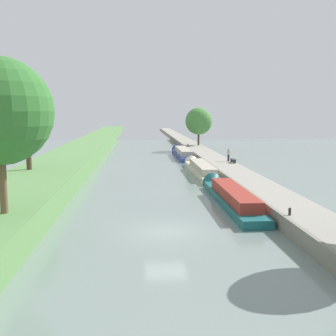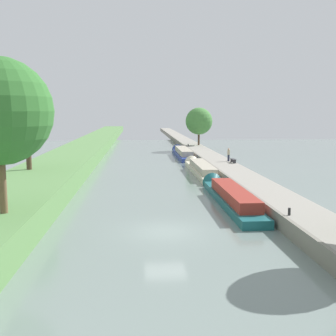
{
  "view_description": "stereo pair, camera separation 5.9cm",
  "coord_description": "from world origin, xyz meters",
  "views": [
    {
      "loc": [
        -1.65,
        -23.47,
        7.16
      ],
      "look_at": [
        1.69,
        20.55,
        1.0
      ],
      "focal_mm": 43.19,
      "sensor_mm": 36.0,
      "label": 1
    },
    {
      "loc": [
        -1.59,
        -23.47,
        7.16
      ],
      "look_at": [
        1.69,
        20.55,
        1.0
      ],
      "focal_mm": 43.19,
      "sensor_mm": 36.0,
      "label": 2
    }
  ],
  "objects": [
    {
      "name": "ground_plane",
      "position": [
        0.0,
        0.0,
        0.0
      ],
      "size": [
        160.0,
        160.0,
        0.0
      ],
      "primitive_type": "plane",
      "color": "slate"
    },
    {
      "name": "narrowboat_teal",
      "position": [
        5.63,
        7.49,
        0.56
      ],
      "size": [
        1.98,
        15.33,
        2.04
      ],
      "color": "#195B60",
      "rests_on": "ground_plane"
    },
    {
      "name": "mooring_bollard_far",
      "position": [
        7.42,
        48.57,
        1.22
      ],
      "size": [
        0.16,
        0.16,
        0.45
      ],
      "color": "black",
      "rests_on": "right_towpath"
    },
    {
      "name": "tree_rightbank_midnear",
      "position": [
        9.71,
        51.1,
        5.43
      ],
      "size": [
        4.98,
        4.98,
        6.94
      ],
      "color": "#4C3828",
      "rests_on": "right_towpath"
    },
    {
      "name": "narrowboat_blue",
      "position": [
        5.56,
        41.03,
        0.58
      ],
      "size": [
        2.08,
        16.77,
        2.11
      ],
      "color": "#283D93",
      "rests_on": "ground_plane"
    },
    {
      "name": "stone_quay",
      "position": [
        7.0,
        0.0,
        0.52
      ],
      "size": [
        0.25,
        260.0,
        1.05
      ],
      "color": "gray",
      "rests_on": "ground_plane"
    },
    {
      "name": "park_bench",
      "position": [
        9.96,
        24.59,
        1.35
      ],
      "size": [
        0.44,
        1.5,
        0.47
      ],
      "color": "#333338",
      "rests_on": "right_towpath"
    },
    {
      "name": "person_walking",
      "position": [
        9.73,
        26.14,
        1.87
      ],
      "size": [
        0.34,
        0.34,
        1.66
      ],
      "color": "#282D42",
      "rests_on": "right_towpath"
    },
    {
      "name": "narrowboat_cream",
      "position": [
        5.7,
        23.13,
        0.54
      ],
      "size": [
        1.94,
        15.86,
        1.95
      ],
      "color": "beige",
      "rests_on": "ground_plane"
    },
    {
      "name": "mooring_bollard_near",
      "position": [
        7.42,
        -0.48,
        1.22
      ],
      "size": [
        0.16,
        0.16,
        0.45
      ],
      "color": "black",
      "rests_on": "right_towpath"
    },
    {
      "name": "right_towpath",
      "position": [
        8.77,
        0.0,
        0.5
      ],
      "size": [
        3.29,
        260.0,
        1.0
      ],
      "color": "gray",
      "rests_on": "ground_plane"
    },
    {
      "name": "tree_leftbank_upstream",
      "position": [
        -11.84,
        15.07,
        7.25
      ],
      "size": [
        4.95,
        4.95,
        7.99
      ],
      "color": "#4C3828",
      "rests_on": "left_grassy_bank"
    }
  ]
}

